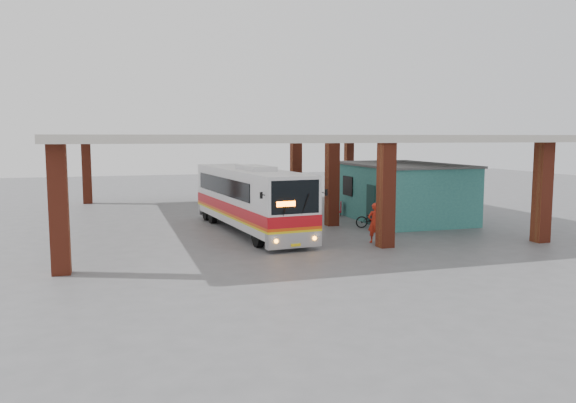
% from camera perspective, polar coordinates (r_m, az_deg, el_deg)
% --- Properties ---
extents(ground, '(90.00, 90.00, 0.00)m').
position_cam_1_polar(ground, '(25.44, 0.67, -3.77)').
color(ground, '#515154').
rests_on(ground, ground).
extents(brick_columns, '(20.10, 21.60, 4.35)m').
position_cam_1_polar(brick_columns, '(30.32, 0.33, 2.05)').
color(brick_columns, maroon).
rests_on(brick_columns, ground).
extents(canopy_roof, '(21.00, 23.00, 0.30)m').
position_cam_1_polar(canopy_roof, '(31.40, -2.12, 6.45)').
color(canopy_roof, beige).
rests_on(canopy_roof, brick_columns).
extents(shop_building, '(5.20, 8.20, 3.11)m').
position_cam_1_polar(shop_building, '(31.84, 11.35, 1.04)').
color(shop_building, '#2B6C6B').
rests_on(shop_building, ground).
extents(coach_bus, '(3.43, 11.28, 3.24)m').
position_cam_1_polar(coach_bus, '(27.13, -3.91, 0.30)').
color(coach_bus, silver).
rests_on(coach_bus, ground).
extents(motorcycle, '(1.87, 0.96, 0.94)m').
position_cam_1_polar(motorcycle, '(28.61, 8.64, -1.73)').
color(motorcycle, black).
rests_on(motorcycle, ground).
extents(pedestrian, '(0.66, 0.45, 1.73)m').
position_cam_1_polar(pedestrian, '(24.63, 8.77, -2.15)').
color(pedestrian, red).
rests_on(pedestrian, ground).
extents(red_chair, '(0.59, 0.59, 0.85)m').
position_cam_1_polar(red_chair, '(32.66, 5.23, -0.80)').
color(red_chair, red).
rests_on(red_chair, ground).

